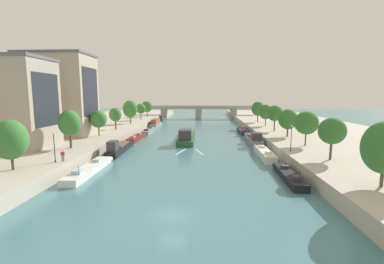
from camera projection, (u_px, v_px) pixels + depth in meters
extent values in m
plane|color=#42757F|center=(172.00, 216.00, 25.70)|extent=(400.00, 400.00, 0.00)
cube|color=#B7AD9E|center=(81.00, 129.00, 81.61)|extent=(36.00, 170.00, 1.94)
cube|color=#B7AD9E|center=(313.00, 131.00, 78.34)|extent=(36.00, 170.00, 1.94)
cube|color=#235633|center=(187.00, 138.00, 68.64)|extent=(4.05, 20.17, 1.18)
cube|color=#235633|center=(189.00, 131.00, 78.93)|extent=(3.61, 1.29, 0.95)
cube|color=#235633|center=(187.00, 135.00, 68.56)|extent=(4.13, 20.17, 0.06)
cube|color=#38383D|center=(185.00, 135.00, 61.62)|extent=(2.89, 4.06, 2.28)
cube|color=black|center=(186.00, 132.00, 63.58)|extent=(2.27, 0.06, 0.64)
cube|color=brown|center=(187.00, 133.00, 70.52)|extent=(3.09, 10.50, 0.36)
cylinder|color=#232328|center=(188.00, 137.00, 62.48)|extent=(0.07, 0.07, 1.10)
cube|color=silver|center=(199.00, 152.00, 54.38)|extent=(2.08, 5.85, 0.03)
cube|color=silver|center=(181.00, 152.00, 54.50)|extent=(1.92, 5.88, 0.03)
cube|color=silver|center=(89.00, 170.00, 39.71)|extent=(2.42, 13.10, 0.91)
cube|color=silver|center=(105.00, 158.00, 46.52)|extent=(2.19, 1.22, 0.81)
cube|color=silver|center=(89.00, 167.00, 39.65)|extent=(2.47, 13.10, 0.06)
cube|color=#9EBCD6|center=(96.00, 160.00, 42.46)|extent=(1.16, 0.91, 0.40)
cube|color=#9EBCD6|center=(77.00, 172.00, 35.99)|extent=(1.27, 1.11, 0.48)
cylinder|color=#232328|center=(79.00, 170.00, 35.67)|extent=(0.07, 0.07, 1.10)
cube|color=black|center=(120.00, 149.00, 54.22)|extent=(2.66, 12.86, 1.11)
cube|color=black|center=(128.00, 143.00, 60.88)|extent=(2.12, 1.31, 0.92)
cube|color=black|center=(120.00, 146.00, 54.14)|extent=(2.71, 12.86, 0.06)
cube|color=#38383D|center=(113.00, 146.00, 49.71)|extent=(1.73, 2.62, 1.79)
cube|color=black|center=(115.00, 143.00, 50.94)|extent=(1.31, 0.08, 0.50)
cube|color=brown|center=(121.00, 144.00, 55.38)|extent=(1.95, 6.71, 0.36)
cylinder|color=#232328|center=(115.00, 147.00, 50.26)|extent=(0.07, 0.07, 1.10)
cube|color=maroon|center=(137.00, 138.00, 68.70)|extent=(2.32, 11.48, 0.94)
cube|color=maroon|center=(143.00, 134.00, 74.67)|extent=(1.91, 1.26, 0.83)
cube|color=maroon|center=(136.00, 136.00, 68.63)|extent=(2.36, 11.48, 0.06)
cube|color=tan|center=(139.00, 134.00, 71.08)|extent=(1.01, 0.93, 0.40)
cube|color=tan|center=(133.00, 137.00, 65.43)|extent=(1.12, 1.13, 0.48)
cylinder|color=#232328|center=(134.00, 136.00, 65.14)|extent=(0.07, 0.07, 1.10)
cube|color=gray|center=(149.00, 131.00, 81.86)|extent=(2.17, 11.72, 0.92)
cube|color=gray|center=(152.00, 128.00, 87.99)|extent=(2.01, 1.21, 0.82)
cube|color=gray|center=(149.00, 129.00, 81.80)|extent=(2.21, 11.72, 0.06)
cube|color=#38383D|center=(150.00, 128.00, 84.31)|extent=(1.06, 0.91, 0.40)
cube|color=#38383D|center=(146.00, 130.00, 78.51)|extent=(1.16, 1.11, 0.48)
cylinder|color=#232328|center=(147.00, 129.00, 78.23)|extent=(0.07, 0.07, 1.10)
cube|color=gray|center=(156.00, 125.00, 96.71)|extent=(2.63, 11.57, 1.14)
cube|color=gray|center=(159.00, 123.00, 102.73)|extent=(2.26, 1.30, 0.94)
cube|color=gray|center=(156.00, 123.00, 96.63)|extent=(2.68, 11.58, 0.06)
cube|color=#9E5133|center=(156.00, 121.00, 95.95)|extent=(2.11, 7.42, 1.53)
cube|color=#4C4C51|center=(155.00, 119.00, 95.84)|extent=(2.25, 7.64, 0.08)
cylinder|color=#232328|center=(155.00, 123.00, 93.11)|extent=(0.07, 0.07, 1.10)
cube|color=#235633|center=(162.00, 121.00, 111.22)|extent=(1.75, 9.40, 1.24)
cube|color=#235633|center=(164.00, 119.00, 116.19)|extent=(1.61, 1.27, 0.99)
cube|color=#235633|center=(162.00, 119.00, 111.13)|extent=(1.79, 9.40, 0.06)
cube|color=#38383D|center=(161.00, 118.00, 107.84)|extent=(1.28, 1.89, 1.77)
cube|color=black|center=(161.00, 117.00, 108.74)|extent=(1.01, 0.04, 0.50)
cube|color=brown|center=(163.00, 119.00, 112.03)|extent=(1.35, 4.89, 0.36)
cylinder|color=#232328|center=(162.00, 119.00, 108.25)|extent=(0.07, 0.07, 1.10)
cube|color=black|center=(289.00, 176.00, 36.54)|extent=(2.16, 10.55, 0.93)
cube|color=black|center=(279.00, 165.00, 42.06)|extent=(1.85, 1.25, 0.83)
cube|color=black|center=(290.00, 173.00, 36.47)|extent=(2.20, 10.55, 0.06)
cube|color=#38383D|center=(285.00, 167.00, 38.72)|extent=(0.98, 0.92, 0.40)
cube|color=#38383D|center=(296.00, 178.00, 33.53)|extent=(1.08, 1.12, 0.48)
cylinder|color=#232328|center=(299.00, 176.00, 33.26)|extent=(0.07, 0.07, 1.10)
cube|color=silver|center=(265.00, 154.00, 49.66)|extent=(2.07, 11.36, 1.23)
cube|color=silver|center=(258.00, 147.00, 55.60)|extent=(1.88, 1.27, 0.98)
cube|color=silver|center=(265.00, 150.00, 49.57)|extent=(2.11, 11.36, 0.06)
cube|color=beige|center=(262.00, 147.00, 52.01)|extent=(0.99, 0.91, 0.40)
cube|color=beige|center=(269.00, 153.00, 46.39)|extent=(1.09, 1.11, 0.48)
cylinder|color=#232328|center=(271.00, 151.00, 46.11)|extent=(0.07, 0.07, 1.10)
cube|color=gray|center=(253.00, 140.00, 64.53)|extent=(3.00, 13.68, 1.30)
cube|color=gray|center=(249.00, 135.00, 71.57)|extent=(2.51, 1.34, 1.02)
cube|color=gray|center=(253.00, 137.00, 64.43)|extent=(3.05, 13.68, 0.06)
cube|color=#38383D|center=(257.00, 136.00, 59.74)|extent=(2.03, 2.78, 1.74)
cube|color=black|center=(256.00, 134.00, 61.06)|extent=(1.56, 0.08, 0.49)
cube|color=brown|center=(253.00, 135.00, 65.75)|extent=(2.24, 7.13, 0.36)
cylinder|color=#232328|center=(258.00, 138.00, 60.29)|extent=(0.07, 0.07, 1.10)
cube|color=#1E284C|center=(243.00, 131.00, 80.78)|extent=(2.57, 11.72, 1.07)
cube|color=#1E284C|center=(241.00, 128.00, 86.89)|extent=(2.35, 1.25, 0.90)
cube|color=#1E284C|center=(243.00, 129.00, 80.70)|extent=(2.62, 11.72, 0.06)
cube|color=#9E5133|center=(242.00, 128.00, 83.21)|extent=(1.24, 0.91, 0.40)
cube|color=#9E5133|center=(245.00, 130.00, 77.42)|extent=(1.37, 1.11, 0.48)
cylinder|color=#232328|center=(246.00, 129.00, 77.13)|extent=(0.07, 0.07, 1.10)
cylinder|color=brown|center=(12.00, 160.00, 34.19)|extent=(0.33, 0.33, 2.51)
ellipsoid|color=#387533|center=(10.00, 140.00, 33.83)|extent=(4.12, 4.12, 5.05)
cylinder|color=brown|center=(71.00, 139.00, 48.07)|extent=(0.40, 0.40, 3.27)
ellipsoid|color=#387533|center=(69.00, 123.00, 47.67)|extent=(3.79, 3.79, 4.56)
cylinder|color=brown|center=(99.00, 130.00, 62.35)|extent=(0.30, 0.30, 2.80)
ellipsoid|color=#387533|center=(98.00, 119.00, 62.01)|extent=(3.81, 3.81, 3.95)
cylinder|color=brown|center=(116.00, 124.00, 74.31)|extent=(0.39, 0.39, 2.97)
ellipsoid|color=#387533|center=(115.00, 115.00, 73.96)|extent=(3.34, 3.34, 3.72)
cylinder|color=brown|center=(130.00, 119.00, 88.88)|extent=(0.33, 0.33, 3.23)
ellipsoid|color=#387533|center=(130.00, 109.00, 88.44)|extent=(4.69, 4.69, 5.63)
cylinder|color=brown|center=(141.00, 116.00, 101.57)|extent=(0.30, 0.30, 3.15)
ellipsoid|color=#387533|center=(141.00, 109.00, 101.21)|extent=(3.56, 3.56, 3.76)
cylinder|color=brown|center=(147.00, 113.00, 116.10)|extent=(0.33, 0.33, 3.00)
ellipsoid|color=#387533|center=(147.00, 107.00, 115.71)|extent=(4.65, 4.65, 4.73)
cylinder|color=brown|center=(382.00, 174.00, 27.94)|extent=(0.33, 0.33, 2.64)
cylinder|color=brown|center=(331.00, 149.00, 39.64)|extent=(0.35, 0.35, 3.18)
ellipsoid|color=#336B2D|center=(332.00, 131.00, 39.27)|extent=(3.86, 3.86, 3.89)
cylinder|color=brown|center=(306.00, 137.00, 50.49)|extent=(0.24, 0.24, 3.09)
ellipsoid|color=#336B2D|center=(306.00, 123.00, 50.11)|extent=(4.33, 4.33, 4.34)
cylinder|color=brown|center=(287.00, 131.00, 61.30)|extent=(0.35, 0.35, 2.71)
ellipsoid|color=#336B2D|center=(288.00, 119.00, 60.93)|extent=(4.29, 4.29, 4.55)
cylinder|color=brown|center=(274.00, 124.00, 70.32)|extent=(0.32, 0.32, 3.56)
ellipsoid|color=#336B2D|center=(275.00, 113.00, 69.92)|extent=(4.06, 4.06, 4.07)
cylinder|color=brown|center=(265.00, 121.00, 81.97)|extent=(0.24, 0.24, 3.03)
ellipsoid|color=#336B2D|center=(266.00, 112.00, 81.59)|extent=(3.89, 3.89, 4.48)
cylinder|color=brown|center=(258.00, 117.00, 93.17)|extent=(0.34, 0.34, 3.27)
ellipsoid|color=#336B2D|center=(258.00, 109.00, 92.76)|extent=(4.40, 4.40, 4.91)
cylinder|color=black|center=(54.00, 148.00, 38.09)|extent=(0.11, 0.11, 4.02)
sphere|color=#EAE5C6|center=(53.00, 133.00, 37.79)|extent=(0.28, 0.28, 0.28)
cylinder|color=black|center=(55.00, 161.00, 38.35)|extent=(0.22, 0.22, 0.20)
cylinder|color=black|center=(291.00, 139.00, 45.46)|extent=(0.11, 0.11, 4.11)
sphere|color=#EAE5C6|center=(292.00, 126.00, 45.15)|extent=(0.28, 0.28, 0.28)
cylinder|color=black|center=(291.00, 151.00, 45.73)|extent=(0.22, 0.22, 0.20)
cube|color=#A89989|center=(15.00, 104.00, 48.01)|extent=(11.81, 9.69, 15.53)
cube|color=#565B66|center=(11.00, 58.00, 46.90)|extent=(12.16, 9.98, 0.50)
cube|color=#232833|center=(47.00, 100.00, 47.62)|extent=(0.04, 7.75, 9.32)
cube|color=#B2A38E|center=(59.00, 96.00, 62.61)|extent=(14.90, 9.95, 18.27)
cube|color=#565B66|center=(56.00, 54.00, 61.31)|extent=(15.35, 10.25, 0.50)
cube|color=#232833|center=(91.00, 92.00, 62.13)|extent=(0.04, 7.96, 10.96)
cube|color=#9E998E|center=(199.00, 108.00, 126.95)|extent=(56.63, 4.40, 0.60)
cube|color=#9E998E|center=(198.00, 107.00, 124.87)|extent=(56.63, 0.30, 0.90)
cube|color=#9E998E|center=(199.00, 107.00, 128.82)|extent=(56.63, 0.30, 0.90)
cube|color=#9E998E|center=(164.00, 114.00, 128.09)|extent=(2.80, 3.60, 4.63)
cube|color=#9E998E|center=(199.00, 114.00, 127.31)|extent=(2.80, 3.60, 4.63)
cube|color=#9E998E|center=(233.00, 114.00, 126.53)|extent=(2.80, 3.60, 4.63)
cylinder|color=navy|center=(62.00, 159.00, 38.66)|extent=(0.13, 0.13, 0.84)
cylinder|color=navy|center=(64.00, 158.00, 38.77)|extent=(0.13, 0.13, 0.84)
cube|color=#DB3838|center=(63.00, 154.00, 38.62)|extent=(0.39, 0.36, 0.56)
sphere|color=beige|center=(62.00, 151.00, 38.56)|extent=(0.21, 0.21, 0.21)
cylinder|color=#DB3838|center=(61.00, 154.00, 38.50)|extent=(0.09, 0.09, 0.54)
cylinder|color=#DB3838|center=(64.00, 154.00, 38.73)|extent=(0.09, 0.09, 0.54)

